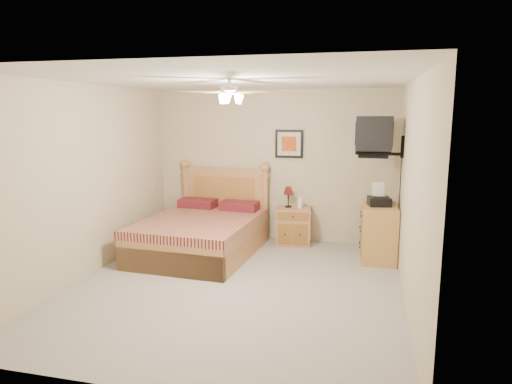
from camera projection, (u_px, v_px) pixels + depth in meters
floor at (236, 286)px, 5.67m from camera, size 4.50×4.50×0.00m
ceiling at (234, 80)px, 5.24m from camera, size 4.00×4.50×0.04m
wall_back at (273, 166)px, 7.61m from camera, size 4.00×0.04×2.50m
wall_front at (148, 237)px, 3.30m from camera, size 4.00×0.04×2.50m
wall_left at (88, 181)px, 5.92m from camera, size 0.04×4.50×2.50m
wall_right at (410, 194)px, 4.99m from camera, size 0.04×4.50×2.50m
bed at (200, 211)px, 6.84m from camera, size 1.69×2.14×1.33m
nightstand at (293, 226)px, 7.45m from camera, size 0.60×0.47×0.60m
table_lamp at (288, 197)px, 7.43m from camera, size 0.23×0.23×0.34m
lotion_bottle at (300, 202)px, 7.34m from camera, size 0.11×0.11×0.22m
framed_picture at (289, 144)px, 7.46m from camera, size 0.46×0.04×0.46m
dresser at (379, 233)px, 6.60m from camera, size 0.51×0.72×0.82m
fax_machine at (379, 194)px, 6.46m from camera, size 0.35×0.37×0.32m
magazine_lower at (377, 201)px, 6.77m from camera, size 0.28×0.33×0.03m
magazine_upper at (376, 199)px, 6.79m from camera, size 0.27×0.32×0.02m
wall_tv at (385, 136)px, 6.23m from camera, size 0.56×0.46×0.58m
ceiling_fan at (229, 92)px, 5.07m from camera, size 1.14×1.14×0.28m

